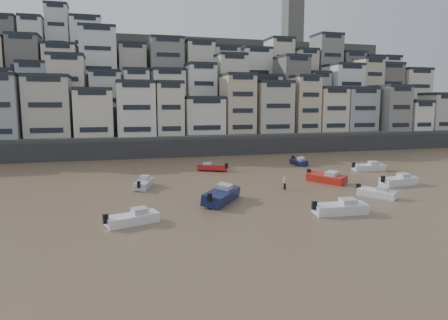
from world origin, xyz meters
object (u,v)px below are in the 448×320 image
object	(u,v)px
boat_i	(299,161)
boat_g	(369,166)
person_pink	(285,183)
boat_d	(399,179)
boat_h	(212,167)
boat_a	(340,206)
boat_c	(222,193)
boat_f	(144,182)
boat_e	(326,177)
boat_j	(132,217)
boat_b	(377,192)

from	to	relation	value
boat_i	boat_g	bearing A→B (deg)	43.10
boat_g	person_pink	xyz separation A→B (m)	(-19.06, -9.52, 0.10)
boat_d	boat_h	bearing A→B (deg)	132.37
boat_a	boat_c	size ratio (longest dim) A/B	0.80
boat_a	boat_f	world-z (taller)	boat_a
boat_h	person_pink	world-z (taller)	person_pink
boat_c	boat_i	world-z (taller)	boat_c
boat_d	person_pink	world-z (taller)	person_pink
boat_d	boat_e	distance (m)	9.40
boat_j	person_pink	distance (m)	21.68
boat_c	boat_j	size ratio (longest dim) A/B	1.41
boat_c	boat_f	bearing A→B (deg)	72.82
boat_b	boat_d	size ratio (longest dim) A/B	0.81
boat_b	boat_g	world-z (taller)	boat_g
person_pink	boat_j	bearing A→B (deg)	-152.74
boat_h	boat_i	size ratio (longest dim) A/B	1.01
boat_h	boat_g	bearing A→B (deg)	-165.81
boat_e	boat_d	bearing A→B (deg)	36.47
boat_a	boat_b	world-z (taller)	boat_a
boat_h	boat_e	bearing A→B (deg)	162.55
person_pink	boat_h	bearing A→B (deg)	108.65
boat_a	boat_i	world-z (taller)	boat_a
boat_a	boat_b	xyz separation A→B (m)	(8.04, 5.22, -0.13)
boat_b	boat_d	distance (m)	8.89
boat_b	boat_i	bearing A→B (deg)	144.13
boat_a	boat_b	bearing A→B (deg)	36.79
boat_a	boat_i	size ratio (longest dim) A/B	1.15
boat_g	boat_j	xyz separation A→B (m)	(-38.34, -19.45, -0.07)
boat_g	boat_h	distance (m)	25.43
person_pink	boat_c	bearing A→B (deg)	-155.65
boat_a	boat_f	xyz separation A→B (m)	(-17.62, 17.87, -0.05)
boat_b	boat_e	xyz separation A→B (m)	(-1.24, 9.30, 0.17)
boat_d	person_pink	xyz separation A→B (m)	(-15.78, 1.58, 0.06)
boat_b	boat_j	distance (m)	28.03
boat_e	boat_j	xyz separation A→B (m)	(-26.60, -12.46, -0.12)
boat_f	boat_h	xyz separation A→B (m)	(11.62, 10.32, -0.05)
boat_g	boat_b	bearing A→B (deg)	-116.10
boat_d	person_pink	bearing A→B (deg)	166.58
boat_e	boat_g	size ratio (longest dim) A/B	1.07
boat_j	person_pink	size ratio (longest dim) A/B	2.97
boat_c	boat_g	world-z (taller)	boat_c
boat_f	boat_g	bearing A→B (deg)	-67.13
boat_g	boat_i	bearing A→B (deg)	139.65
boat_a	boat_g	xyz separation A→B (m)	(18.53, 21.51, -0.02)
boat_b	boat_h	bearing A→B (deg)	-179.12
boat_f	boat_c	bearing A→B (deg)	-125.91
boat_d	boat_g	world-z (taller)	boat_d
boat_c	boat_j	bearing A→B (deg)	155.77
boat_a	person_pink	bearing A→B (deg)	96.35
boat_b	boat_d	xyz separation A→B (m)	(7.21, 5.19, 0.15)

